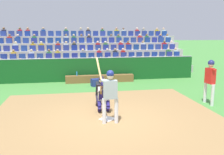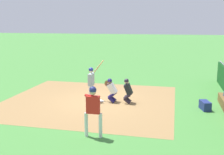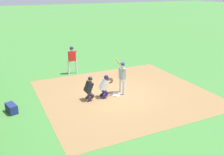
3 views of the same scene
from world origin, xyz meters
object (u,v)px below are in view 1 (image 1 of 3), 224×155
at_px(batter_at_plate, 110,91).
at_px(catcher_crouching, 103,95).
at_px(water_bottle_on_bench, 77,74).
at_px(equipment_duffel_bag, 98,82).
at_px(on_deck_batter, 210,77).
at_px(home_plate_umpire, 101,89).
at_px(home_plate_marker, 107,119).
at_px(dugout_bench, 100,79).

relative_size(batter_at_plate, catcher_crouching, 1.72).
xyz_separation_m(water_bottle_on_bench, equipment_duffel_bag, (-1.13, 1.00, -0.36)).
xyz_separation_m(batter_at_plate, water_bottle_on_bench, (0.91, -6.69, -0.55)).
xyz_separation_m(water_bottle_on_bench, on_deck_batter, (-5.35, 5.26, 0.60)).
xyz_separation_m(home_plate_umpire, on_deck_batter, (-4.49, 0.48, 0.46)).
xyz_separation_m(home_plate_umpire, equipment_duffel_bag, (-0.26, -3.78, -0.49)).
height_order(batter_at_plate, home_plate_umpire, batter_at_plate).
bearing_deg(home_plate_umpire, batter_at_plate, 91.24).
bearing_deg(equipment_duffel_bag, home_plate_umpire, 70.78).
distance_m(home_plate_umpire, equipment_duffel_bag, 3.82).
bearing_deg(water_bottle_on_bench, batter_at_plate, 97.73).
distance_m(home_plate_marker, batter_at_plate, 1.17).
relative_size(water_bottle_on_bench, equipment_duffel_bag, 0.35).
height_order(water_bottle_on_bench, equipment_duffel_bag, water_bottle_on_bench).
bearing_deg(water_bottle_on_bench, on_deck_batter, 135.48).
distance_m(batter_at_plate, dugout_bench, 6.78).
height_order(catcher_crouching, on_deck_batter, on_deck_batter).
xyz_separation_m(home_plate_marker, on_deck_batter, (-4.47, -1.05, 1.15)).
xyz_separation_m(home_plate_marker, catcher_crouching, (0.04, -0.68, 0.69)).
xyz_separation_m(home_plate_umpire, dugout_bench, (-0.51, -4.79, -0.48)).
bearing_deg(equipment_duffel_bag, dugout_bench, -119.12).
height_order(home_plate_umpire, on_deck_batter, on_deck_batter).
height_order(dugout_bench, water_bottle_on_bench, water_bottle_on_bench).
height_order(dugout_bench, on_deck_batter, on_deck_batter).
relative_size(batter_at_plate, water_bottle_on_bench, 8.34).
bearing_deg(water_bottle_on_bench, home_plate_marker, 97.91).
distance_m(catcher_crouching, on_deck_batter, 4.55).
bearing_deg(home_plate_marker, water_bottle_on_bench, -82.09).
height_order(catcher_crouching, water_bottle_on_bench, catcher_crouching).
relative_size(dugout_bench, equipment_duffel_bag, 5.63).
bearing_deg(home_plate_umpire, home_plate_marker, 90.40).
bearing_deg(on_deck_batter, batter_at_plate, 17.81).
relative_size(dugout_bench, on_deck_batter, 2.19).
bearing_deg(equipment_duffel_bag, water_bottle_on_bench, -56.79).
distance_m(dugout_bench, water_bottle_on_bench, 1.42).
bearing_deg(dugout_bench, home_plate_umpire, 83.90).
xyz_separation_m(catcher_crouching, water_bottle_on_bench, (0.84, -5.64, -0.13)).
relative_size(catcher_crouching, water_bottle_on_bench, 4.85).
height_order(home_plate_marker, catcher_crouching, catcher_crouching).
distance_m(home_plate_umpire, water_bottle_on_bench, 4.86).
xyz_separation_m(batter_at_plate, home_plate_umpire, (0.04, -1.91, -0.42)).
relative_size(dugout_bench, water_bottle_on_bench, 15.88).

